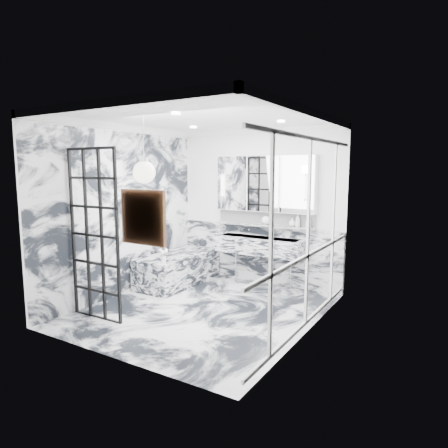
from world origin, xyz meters
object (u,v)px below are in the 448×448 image
Objects in this scene: trough_sink at (260,245)px; bathtub at (178,269)px; mirror_cabinet at (265,184)px; crittall_door at (94,235)px.

trough_sink is 0.97× the size of bathtub.
trough_sink is 1.10m from mirror_cabinet.
crittall_door reaches higher than trough_sink.
bathtub is (-1.33, -0.66, -0.45)m from trough_sink.
crittall_door is 2.14m from bathtub.
mirror_cabinet is 1.15× the size of bathtub.
mirror_cabinet reaches higher than bathtub.
crittall_door is at bearing -87.79° from bathtub.
crittall_door reaches higher than mirror_cabinet.
crittall_door is at bearing -115.66° from trough_sink.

